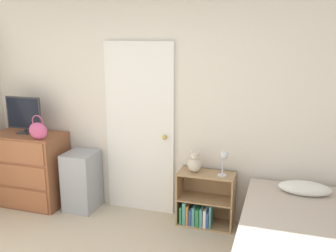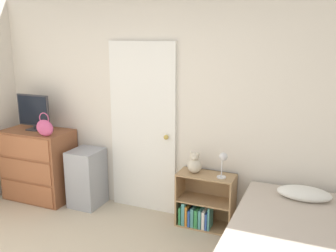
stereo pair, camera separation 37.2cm
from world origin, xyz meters
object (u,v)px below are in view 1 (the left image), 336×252
Objects in this scene: bookshelf at (202,204)px; desk_lamp at (224,158)px; tv at (24,114)px; teddy_bear at (195,163)px; dresser at (30,169)px; storage_bin at (82,181)px; handbag at (38,130)px.

desk_lamp is (0.23, -0.04, 0.58)m from bookshelf.
teddy_bear is at bearing 2.30° from tv.
desk_lamp is at bearing 1.60° from dresser.
desk_lamp reaches higher than teddy_bear.
storage_bin is at bearing -179.61° from desk_lamp.
dresser is at bearing 149.85° from handbag.
handbag reaches higher than bookshelf.
dresser reaches higher than bookshelf.
tv is at bearing -178.95° from desk_lamp.
tv is at bearing 151.33° from dresser.
handbag is (0.29, -0.17, 0.56)m from dresser.
handbag is 0.46× the size of bookshelf.
tv is 2.17m from teddy_bear.
tv reaches higher than dresser.
storage_bin is 1.14× the size of bookshelf.
storage_bin is 1.44m from teddy_bear.
desk_lamp reaches higher than storage_bin.
bookshelf is (2.18, 0.11, -0.22)m from dresser.
teddy_bear is at bearing 2.15° from storage_bin.
tv is 0.41m from handbag.
desk_lamp reaches higher than bookshelf.
desk_lamp is (0.33, -0.04, 0.10)m from teddy_bear.
dresser is 0.66m from handbag.
dresser reaches higher than storage_bin.
bookshelf is 2.61× the size of teddy_bear.
teddy_bear is at bearing 2.96° from dresser.
handbag reaches higher than storage_bin.
desk_lamp is (2.45, 0.05, -0.33)m from tv.
bookshelf is at bearing 2.16° from tv.
handbag is at bearing -150.56° from storage_bin.
teddy_bear reaches higher than bookshelf.
storage_bin is 1.78m from desk_lamp.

